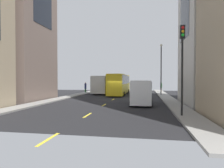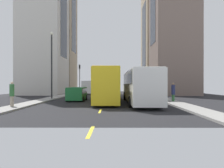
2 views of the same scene
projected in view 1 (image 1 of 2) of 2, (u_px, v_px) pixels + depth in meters
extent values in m
plane|color=black|center=(116.00, 97.00, 29.44)|extent=(40.45, 40.45, 0.00)
cube|color=gray|center=(70.00, 96.00, 30.66)|extent=(1.82, 44.00, 0.15)
cube|color=gray|center=(167.00, 98.00, 28.21)|extent=(1.82, 44.00, 0.15)
cube|color=yellow|center=(48.00, 139.00, 8.74)|extent=(0.16, 2.00, 0.01)
cube|color=yellow|center=(87.00, 115.00, 14.65)|extent=(0.16, 2.00, 0.01)
cube|color=yellow|center=(104.00, 105.00, 20.56)|extent=(0.16, 2.00, 0.01)
cube|color=yellow|center=(113.00, 99.00, 26.48)|extent=(0.16, 2.00, 0.01)
cube|color=yellow|center=(119.00, 96.00, 32.39)|extent=(0.16, 2.00, 0.01)
cube|color=yellow|center=(123.00, 93.00, 38.31)|extent=(0.16, 2.00, 0.01)
cube|color=yellow|center=(126.00, 92.00, 44.22)|extent=(0.16, 2.00, 0.01)
cube|color=yellow|center=(128.00, 90.00, 50.14)|extent=(0.16, 2.00, 0.01)
cube|color=silver|center=(105.00, 84.00, 39.06)|extent=(2.55, 11.92, 3.00)
cube|color=black|center=(105.00, 80.00, 39.04)|extent=(2.60, 10.97, 1.20)
cube|color=beige|center=(105.00, 77.00, 39.02)|extent=(2.45, 11.45, 0.08)
cylinder|color=black|center=(103.00, 90.00, 42.92)|extent=(0.46, 1.00, 1.00)
cylinder|color=black|center=(113.00, 90.00, 42.53)|extent=(0.46, 1.00, 1.00)
cylinder|color=black|center=(94.00, 92.00, 35.64)|extent=(0.46, 1.00, 1.00)
cylinder|color=black|center=(107.00, 92.00, 35.24)|extent=(0.46, 1.00, 1.00)
cube|color=yellow|center=(120.00, 84.00, 35.88)|extent=(2.45, 13.86, 3.30)
cube|color=black|center=(120.00, 79.00, 35.87)|extent=(2.50, 12.75, 1.48)
cube|color=gold|center=(120.00, 75.00, 35.85)|extent=(2.35, 13.31, 0.08)
cylinder|color=black|center=(117.00, 91.00, 40.34)|extent=(0.44, 0.76, 0.76)
cylinder|color=black|center=(128.00, 91.00, 39.96)|extent=(0.44, 0.76, 0.76)
cylinder|color=black|center=(109.00, 94.00, 31.87)|extent=(0.44, 0.76, 0.76)
cylinder|color=black|center=(123.00, 94.00, 31.49)|extent=(0.44, 0.76, 0.76)
cube|color=white|center=(141.00, 92.00, 20.91)|extent=(2.05, 5.33, 2.30)
cube|color=black|center=(141.00, 85.00, 20.90)|extent=(2.09, 4.90, 0.69)
cube|color=silver|center=(141.00, 81.00, 20.89)|extent=(1.97, 5.12, 0.08)
cylinder|color=black|center=(133.00, 100.00, 22.72)|extent=(0.37, 0.72, 0.72)
cylinder|color=black|center=(150.00, 100.00, 22.41)|extent=(0.37, 0.72, 0.72)
cylinder|color=black|center=(131.00, 103.00, 19.46)|extent=(0.37, 0.72, 0.72)
cylinder|color=black|center=(150.00, 103.00, 19.15)|extent=(0.37, 0.72, 0.72)
cube|color=#1E7238|center=(140.00, 90.00, 35.21)|extent=(1.82, 4.19, 1.36)
cube|color=black|center=(140.00, 88.00, 35.21)|extent=(1.86, 3.86, 0.57)
cube|color=#1A612F|center=(140.00, 86.00, 35.20)|extent=(1.75, 4.03, 0.08)
cylinder|color=black|center=(136.00, 92.00, 36.65)|extent=(0.33, 0.62, 0.62)
cylinder|color=black|center=(145.00, 92.00, 36.37)|extent=(0.33, 0.62, 0.62)
cylinder|color=black|center=(135.00, 93.00, 34.08)|extent=(0.33, 0.62, 0.62)
cylinder|color=black|center=(145.00, 93.00, 33.80)|extent=(0.33, 0.62, 0.62)
cylinder|color=#336B38|center=(85.00, 91.00, 39.14)|extent=(0.30, 0.30, 0.72)
cylinder|color=navy|center=(85.00, 86.00, 39.12)|extent=(0.40, 0.40, 1.04)
sphere|color=#8C6647|center=(85.00, 83.00, 39.11)|extent=(0.23, 0.23, 0.23)
cylinder|color=gray|center=(161.00, 90.00, 41.16)|extent=(0.28, 0.28, 0.86)
cylinder|color=#336B38|center=(161.00, 85.00, 41.14)|extent=(0.38, 0.38, 1.01)
sphere|color=beige|center=(161.00, 82.00, 41.13)|extent=(0.21, 0.21, 0.21)
cylinder|color=black|center=(182.00, 77.00, 13.74)|extent=(0.14, 0.14, 5.41)
cube|color=black|center=(182.00, 32.00, 13.67)|extent=(0.32, 0.32, 0.90)
sphere|color=red|center=(183.00, 28.00, 13.49)|extent=(0.20, 0.20, 0.20)
sphere|color=orange|center=(183.00, 31.00, 13.50)|extent=(0.20, 0.20, 0.20)
sphere|color=green|center=(183.00, 35.00, 13.50)|extent=(0.20, 0.20, 0.20)
cylinder|color=black|center=(161.00, 70.00, 33.10)|extent=(0.18, 0.18, 8.17)
sphere|color=silver|center=(161.00, 45.00, 33.00)|extent=(0.44, 0.44, 0.44)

